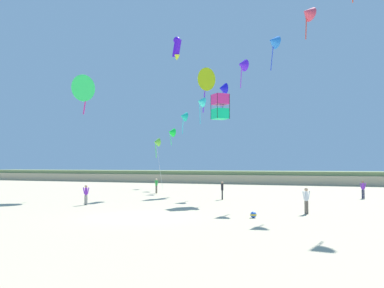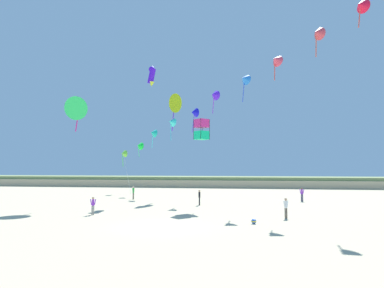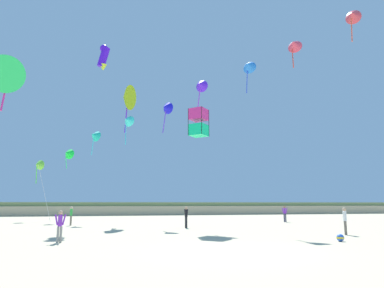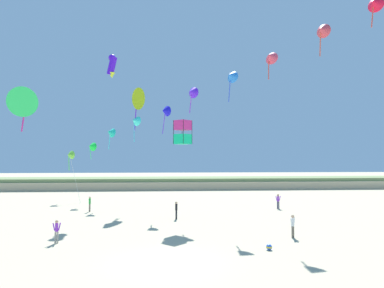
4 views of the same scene
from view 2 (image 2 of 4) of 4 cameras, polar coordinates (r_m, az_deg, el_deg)
ground_plane at (r=24.18m, az=-5.14°, el=-13.55°), size 240.00×240.00×0.00m
dune_ridge at (r=69.40m, az=3.85°, el=-6.28°), size 120.00×9.32×2.03m
person_near_left at (r=28.60m, az=15.38°, el=-10.02°), size 0.48×0.42×1.61m
person_near_right at (r=42.63m, az=17.85°, el=-7.83°), size 0.55×0.32×1.62m
person_mid_center at (r=43.60m, az=-9.75°, el=-7.88°), size 0.22×0.57×1.61m
person_far_left at (r=36.73m, az=1.25°, el=-8.71°), size 0.23×0.56×1.61m
person_far_right at (r=30.81m, az=-16.17°, el=-9.64°), size 0.53×0.21×1.52m
kite_banner_string at (r=38.48m, az=4.02°, el=7.91°), size 32.09×27.27×18.08m
large_kite_low_lead at (r=38.81m, az=-18.56°, el=5.70°), size 2.65×1.60×3.87m
large_kite_mid_trail at (r=34.71m, az=1.61°, el=2.45°), size 1.66×1.66×2.07m
large_kite_high_solo at (r=45.84m, az=-3.16°, el=6.81°), size 2.26×2.77×5.05m
large_kite_outer_drift at (r=45.11m, az=-6.74°, el=11.27°), size 1.43×1.24×2.61m
beach_ball at (r=25.53m, az=10.26°, el=-12.57°), size 0.36×0.36×0.36m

